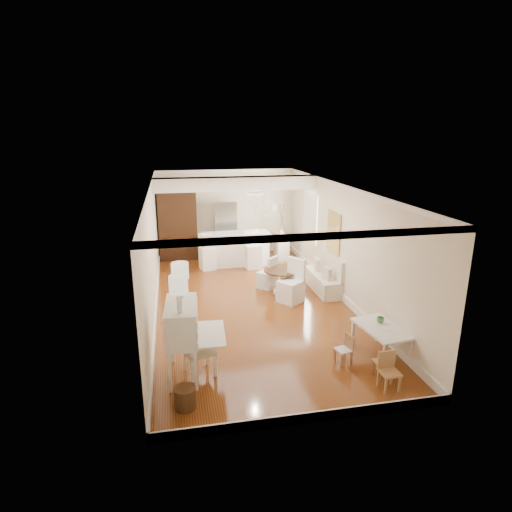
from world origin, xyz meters
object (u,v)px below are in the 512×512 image
object	(u,v)px
slip_chair_far	(267,272)
slip_chair_near	(291,281)
secretary_bureau	(183,340)
breakfast_counter	(236,249)
gustavian_armchair	(199,350)
dining_table	(282,281)
fridge	(237,229)
kids_table	(381,341)
bar_stool_right	(253,250)
bar_stool_left	(207,252)
pantry_cabinet	(178,224)
wicker_basket	(185,398)
kids_chair_b	(344,349)
kids_chair_a	(382,362)
sideboard	(281,246)
kids_chair_c	(390,372)

from	to	relation	value
slip_chair_far	slip_chair_near	bearing A→B (deg)	64.30
secretary_bureau	breakfast_counter	distance (m)	6.25
gustavian_armchair	breakfast_counter	distance (m)	6.16
slip_chair_near	breakfast_counter	world-z (taller)	slip_chair_near
dining_table	fridge	distance (m)	3.76
kids_table	bar_stool_right	distance (m)	5.77
gustavian_armchair	slip_chair_far	size ratio (longest dim) A/B	1.03
bar_stool_left	pantry_cabinet	xyz separation A→B (m)	(-0.81, 1.32, 0.61)
wicker_basket	slip_chair_near	xyz separation A→B (m)	(2.68, 3.70, 0.36)
pantry_cabinet	fridge	distance (m)	1.92
kids_table	kids_chair_b	xyz separation A→B (m)	(-0.78, -0.14, -0.01)
dining_table	fridge	world-z (taller)	fridge
wicker_basket	kids_table	bearing A→B (deg)	13.70
kids_chair_a	breakfast_counter	distance (m)	6.83
kids_table	kids_chair_b	world-z (taller)	kids_table
bar_stool_right	dining_table	bearing A→B (deg)	-86.88
slip_chair_near	secretary_bureau	bearing A→B (deg)	-79.92
bar_stool_right	slip_chair_far	bearing A→B (deg)	-93.88
gustavian_armchair	kids_table	bearing A→B (deg)	-106.30
kids_chair_a	wicker_basket	bearing A→B (deg)	-90.58
wicker_basket	breakfast_counter	world-z (taller)	breakfast_counter
wicker_basket	bar_stool_left	bearing A→B (deg)	82.01
kids_chair_a	kids_chair_b	bearing A→B (deg)	-142.58
wicker_basket	dining_table	distance (m)	5.00
dining_table	bar_stool_right	world-z (taller)	bar_stool_right
bar_stool_right	sideboard	bearing A→B (deg)	32.86
wicker_basket	sideboard	distance (m)	8.12
kids_chair_b	kids_chair_c	distance (m)	1.00
kids_chair_a	kids_chair_b	distance (m)	0.71
gustavian_armchair	dining_table	distance (m)	4.09
kids_chair_c	gustavian_armchair	bearing A→B (deg)	158.48
kids_chair_a	pantry_cabinet	world-z (taller)	pantry_cabinet
dining_table	sideboard	bearing A→B (deg)	75.79
slip_chair_near	pantry_cabinet	world-z (taller)	pantry_cabinet
secretary_bureau	dining_table	bearing A→B (deg)	56.00
breakfast_counter	kids_table	bearing A→B (deg)	-73.28
wicker_basket	fridge	distance (m)	8.21
slip_chair_near	bar_stool_right	distance (m)	2.82
bar_stool_right	fridge	distance (m)	1.49
pantry_cabinet	kids_chair_c	bearing A→B (deg)	-68.98
secretary_bureau	pantry_cabinet	xyz separation A→B (m)	(0.10, 7.06, 0.49)
kids_chair_b	fridge	world-z (taller)	fridge
secretary_bureau	sideboard	world-z (taller)	secretary_bureau
kids_chair_b	dining_table	world-z (taller)	dining_table
kids_chair_a	slip_chair_near	distance (m)	3.55
kids_chair_a	kids_chair_c	xyz separation A→B (m)	(-0.07, -0.38, 0.04)
slip_chair_far	pantry_cabinet	distance (m)	3.97
kids_chair_b	kids_chair_c	world-z (taller)	kids_chair_c
bar_stool_right	pantry_cabinet	world-z (taller)	pantry_cabinet
secretary_bureau	fridge	xyz separation A→B (m)	(2.00, 7.03, 0.24)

